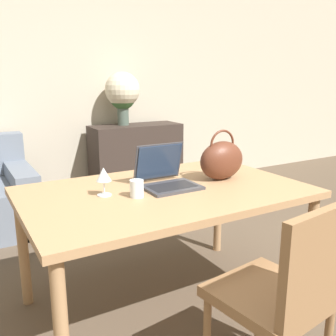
{
  "coord_description": "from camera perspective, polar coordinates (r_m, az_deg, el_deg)",
  "views": [
    {
      "loc": [
        -1.1,
        -0.97,
        1.35
      ],
      "look_at": [
        -0.08,
        0.79,
        0.85
      ],
      "focal_mm": 40.0,
      "sensor_mm": 36.0,
      "label": 1
    }
  ],
  "objects": [
    {
      "name": "wine_glass",
      "position": [
        2.0,
        -9.78,
        -1.18
      ],
      "size": [
        0.08,
        0.08,
        0.15
      ],
      "color": "silver",
      "rests_on": "dining_table"
    },
    {
      "name": "wall_back",
      "position": [
        4.29,
        -15.58,
        13.17
      ],
      "size": [
        10.0,
        0.06,
        2.7
      ],
      "color": "#BCB29E",
      "rests_on": "ground_plane"
    },
    {
      "name": "flower_vase",
      "position": [
        4.23,
        -6.96,
        11.32
      ],
      "size": [
        0.38,
        0.38,
        0.58
      ],
      "color": "#47564C",
      "rests_on": "sideboard"
    },
    {
      "name": "dining_table",
      "position": [
        2.14,
        -0.41,
        -5.02
      ],
      "size": [
        1.57,
        0.99,
        0.73
      ],
      "color": "#A87F56",
      "rests_on": "ground_plane"
    },
    {
      "name": "laptop",
      "position": [
        2.17,
        -0.39,
        -1.06
      ],
      "size": [
        0.31,
        0.3,
        0.24
      ],
      "color": "#38383D",
      "rests_on": "dining_table"
    },
    {
      "name": "chair",
      "position": [
        1.69,
        17.38,
        -17.35
      ],
      "size": [
        0.49,
        0.49,
        0.88
      ],
      "rotation": [
        0.0,
        0.0,
        0.13
      ],
      "color": "olive",
      "rests_on": "ground_plane"
    },
    {
      "name": "sideboard",
      "position": [
        4.34,
        -4.85,
        1.15
      ],
      "size": [
        1.03,
        0.4,
        0.83
      ],
      "color": "#332823",
      "rests_on": "ground_plane"
    },
    {
      "name": "handbag",
      "position": [
        2.32,
        8.18,
        1.23
      ],
      "size": [
        0.3,
        0.17,
        0.31
      ],
      "color": "#592D1E",
      "rests_on": "dining_table"
    },
    {
      "name": "drinking_glass",
      "position": [
        1.97,
        -4.78,
        -3.15
      ],
      "size": [
        0.07,
        0.07,
        0.09
      ],
      "color": "silver",
      "rests_on": "dining_table"
    }
  ]
}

